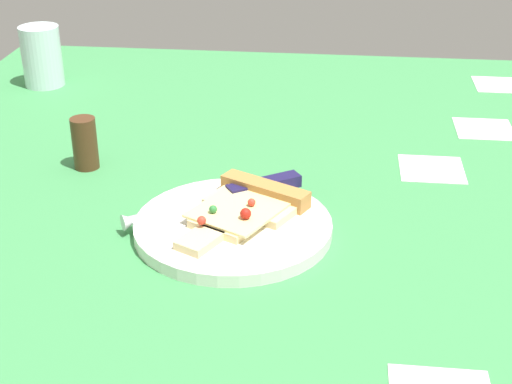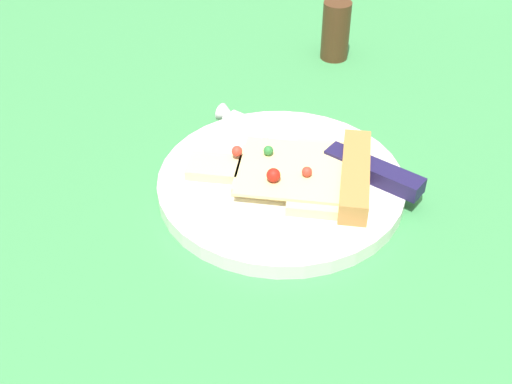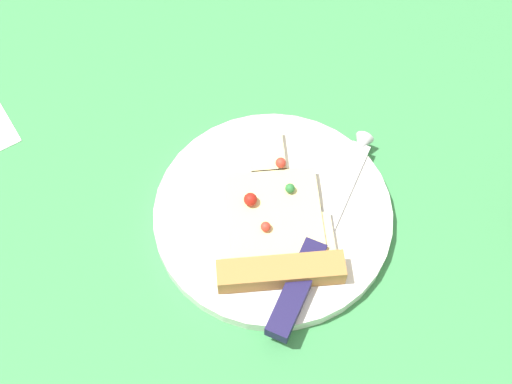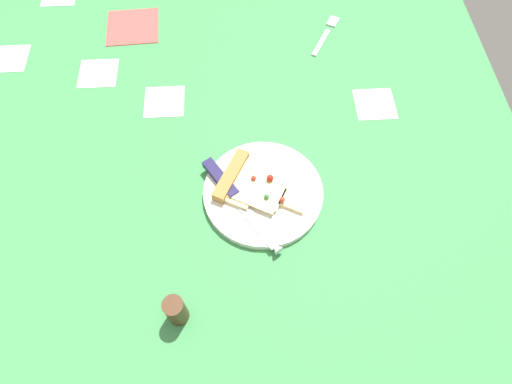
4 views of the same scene
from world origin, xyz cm
name	(u,v)px [view 4 (image 4 of 4)]	position (x,y,z in cm)	size (l,w,h in cm)	color
ground_plane	(218,160)	(0.04, 0.03, -1.50)	(132.76, 132.76, 3.00)	#3D8C4C
plate	(263,193)	(-9.84, -9.03, 0.78)	(23.88, 23.88, 1.56)	white
pizza_slice	(251,184)	(-8.64, -6.75, 2.35)	(15.08, 19.04, 2.63)	beige
knife	(234,195)	(-10.78, -3.21, 2.16)	(21.17, 15.01, 2.45)	silver
pepper_shaker	(176,310)	(-33.14, 7.10, 3.72)	(3.53, 3.53, 7.45)	#4C2D19
fork	(326,33)	(35.68, -27.98, 0.40)	(14.32, 8.85, 0.80)	silver
napkin	(133,26)	(41.12, 21.23, 0.20)	(13.00, 13.00, 0.40)	#E54C47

